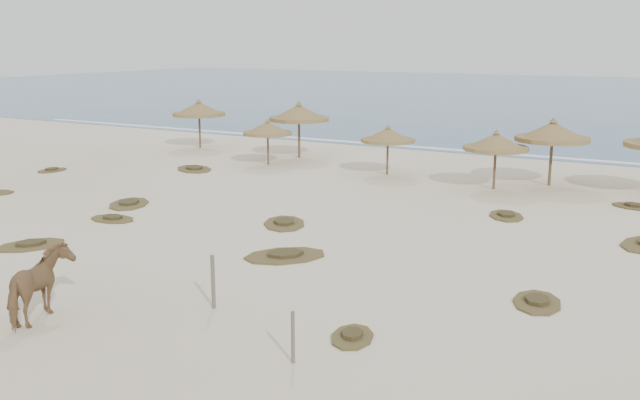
# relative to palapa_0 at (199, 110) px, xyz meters

# --- Properties ---
(ground) EXTENTS (160.00, 160.00, 0.00)m
(ground) POSITION_rel_palapa_0_xyz_m (14.40, -19.35, -2.33)
(ground) COLOR beige
(ground) RESTS_ON ground
(ocean) EXTENTS (200.00, 100.00, 0.01)m
(ocean) POSITION_rel_palapa_0_xyz_m (14.40, 55.65, -2.33)
(ocean) COLOR #29577C
(ocean) RESTS_ON ground
(foam_line) EXTENTS (70.00, 0.60, 0.01)m
(foam_line) POSITION_rel_palapa_0_xyz_m (14.40, 6.65, -2.33)
(foam_line) COLOR white
(foam_line) RESTS_ON ground
(palapa_0) EXTENTS (4.04, 4.04, 3.00)m
(palapa_0) POSITION_rel_palapa_0_xyz_m (0.00, 0.00, 0.00)
(palapa_0) COLOR #4F3B28
(palapa_0) RESTS_ON ground
(palapa_1) EXTENTS (3.35, 3.35, 2.45)m
(palapa_1) POSITION_rel_palapa_0_xyz_m (7.06, -3.11, -0.43)
(palapa_1) COLOR #4F3B28
(palapa_1) RESTS_ON ground
(palapa_2) EXTENTS (4.36, 4.36, 3.18)m
(palapa_2) POSITION_rel_palapa_0_xyz_m (7.25, -0.25, 0.13)
(palapa_2) COLOR #4F3B28
(palapa_2) RESTS_ON ground
(palapa_3) EXTENTS (3.27, 3.27, 2.47)m
(palapa_3) POSITION_rel_palapa_0_xyz_m (13.71, -2.60, -0.41)
(palapa_3) COLOR #4F3B28
(palapa_3) RESTS_ON ground
(palapa_4) EXTENTS (3.12, 3.12, 2.66)m
(palapa_4) POSITION_rel_palapa_0_xyz_m (19.26, -3.50, -0.26)
(palapa_4) COLOR #4F3B28
(palapa_4) RESTS_ON ground
(palapa_5) EXTENTS (3.64, 3.64, 3.10)m
(palapa_5) POSITION_rel_palapa_0_xyz_m (21.22, -1.44, 0.08)
(palapa_5) COLOR #4F3B28
(palapa_5) RESTS_ON ground
(horse) EXTENTS (1.59, 2.20, 1.69)m
(horse) POSITION_rel_palapa_0_xyz_m (14.33, -23.68, -1.49)
(horse) COLOR brown
(horse) RESTS_ON ground
(fence_post_near) EXTENTS (0.11, 0.11, 1.35)m
(fence_post_near) POSITION_rel_palapa_0_xyz_m (17.37, -21.09, -1.66)
(fence_post_near) COLOR #635B4A
(fence_post_near) RESTS_ON ground
(fence_post_far) EXTENTS (0.09, 0.09, 1.11)m
(fence_post_far) POSITION_rel_palapa_0_xyz_m (20.66, -22.74, -1.78)
(fence_post_far) COLOR #635B4A
(fence_post_far) RESTS_ON ground
(scrub_1) EXTENTS (2.46, 2.76, 0.16)m
(scrub_1) POSITION_rel_palapa_0_xyz_m (7.42, -13.75, -2.28)
(scrub_1) COLOR brown
(scrub_1) RESTS_ON ground
(scrub_2) EXTENTS (1.84, 1.24, 0.16)m
(scrub_2) POSITION_rel_palapa_0_xyz_m (8.67, -15.87, -2.28)
(scrub_2) COLOR brown
(scrub_2) RESTS_ON ground
(scrub_3) EXTENTS (2.46, 2.71, 0.16)m
(scrub_3) POSITION_rel_palapa_0_xyz_m (14.52, -13.34, -2.28)
(scrub_3) COLOR brown
(scrub_3) RESTS_ON ground
(scrub_4) EXTENTS (1.53, 2.02, 0.16)m
(scrub_4) POSITION_rel_palapa_0_xyz_m (24.22, -16.90, -2.28)
(scrub_4) COLOR brown
(scrub_4) RESTS_ON ground
(scrub_6) EXTENTS (3.02, 2.77, 0.16)m
(scrub_6) POSITION_rel_palapa_0_xyz_m (4.59, -6.22, -2.28)
(scrub_6) COLOR brown
(scrub_6) RESTS_ON ground
(scrub_7) EXTENTS (1.90, 2.24, 0.16)m
(scrub_7) POSITION_rel_palapa_0_xyz_m (21.12, -8.30, -2.28)
(scrub_7) COLOR brown
(scrub_7) RESTS_ON ground
(scrub_8) EXTENTS (1.06, 1.62, 0.16)m
(scrub_8) POSITION_rel_palapa_0_xyz_m (-1.42, -10.04, -2.28)
(scrub_8) COLOR brown
(scrub_8) RESTS_ON ground
(scrub_9) EXTENTS (2.95, 3.02, 0.16)m
(scrub_9) POSITION_rel_palapa_0_xyz_m (16.62, -16.63, -2.28)
(scrub_9) COLOR brown
(scrub_9) RESTS_ON ground
(scrub_10) EXTENTS (1.98, 1.60, 0.16)m
(scrub_10) POSITION_rel_palapa_0_xyz_m (25.09, -4.31, -2.28)
(scrub_10) COLOR brown
(scrub_10) RESTS_ON ground
(scrub_11) EXTENTS (2.28, 2.55, 0.16)m
(scrub_11) POSITION_rel_palapa_0_xyz_m (8.92, -19.66, -2.28)
(scrub_11) COLOR brown
(scrub_11) RESTS_ON ground
(scrub_12) EXTENTS (1.30, 1.65, 0.16)m
(scrub_12) POSITION_rel_palapa_0_xyz_m (21.16, -21.06, -2.28)
(scrub_12) COLOR brown
(scrub_12) RESTS_ON ground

